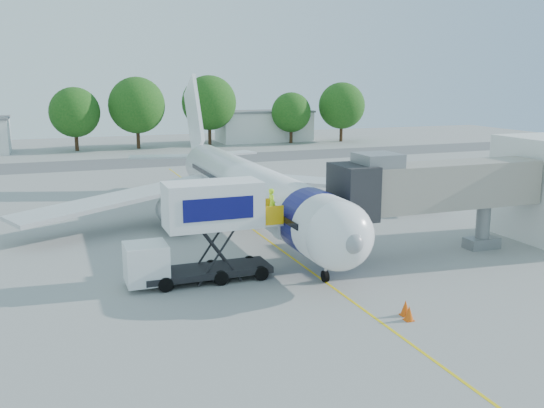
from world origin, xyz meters
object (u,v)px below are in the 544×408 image
object	(u,v)px
catering_hiloader	(201,232)
ground_tug	(382,354)
jet_bridge	(426,187)
aircraft	(247,187)

from	to	relation	value
catering_hiloader	ground_tug	world-z (taller)	catering_hiloader
ground_tug	jet_bridge	bearing A→B (deg)	37.50
aircraft	catering_hiloader	bearing A→B (deg)	-119.38
aircraft	ground_tug	distance (m)	23.87
catering_hiloader	aircraft	bearing A→B (deg)	60.62
aircraft	catering_hiloader	size ratio (longest dim) A/B	4.44
aircraft	ground_tug	world-z (taller)	aircraft
jet_bridge	catering_hiloader	bearing A→B (deg)	-179.99
catering_hiloader	ground_tug	distance (m)	13.28
jet_bridge	ground_tug	world-z (taller)	jet_bridge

